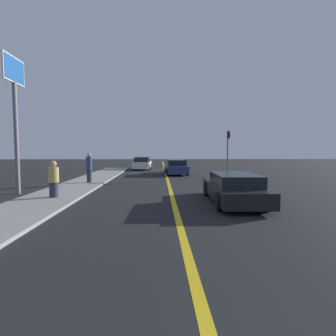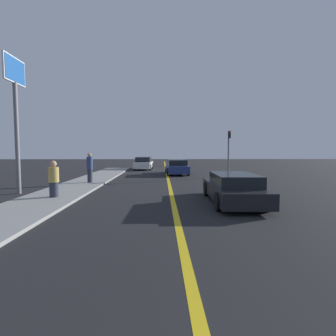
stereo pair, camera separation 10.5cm
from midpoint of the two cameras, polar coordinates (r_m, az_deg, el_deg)
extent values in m
cube|color=gold|center=(17.38, 0.33, -3.05)|extent=(0.20, 60.00, 0.01)
cube|color=gray|center=(15.19, -19.73, -4.12)|extent=(2.58, 30.04, 0.11)
cube|color=black|center=(11.01, 14.18, -4.89)|extent=(1.92, 4.83, 0.56)
cube|color=black|center=(10.71, 14.57, -2.43)|extent=(1.65, 2.68, 0.44)
cylinder|color=black|center=(12.30, 8.64, -4.53)|extent=(0.24, 0.65, 0.65)
cylinder|color=black|center=(12.66, 16.30, -4.40)|extent=(0.24, 0.65, 0.65)
cylinder|color=black|center=(9.42, 11.29, -7.19)|extent=(0.24, 0.65, 0.65)
cylinder|color=black|center=(9.88, 21.08, -6.86)|extent=(0.24, 0.65, 0.65)
cube|color=navy|center=(22.92, 2.06, -0.13)|extent=(1.89, 4.43, 0.63)
cube|color=black|center=(22.67, 2.10, 1.22)|extent=(1.61, 2.46, 0.47)
cylinder|color=black|center=(24.21, -0.19, -0.32)|extent=(0.24, 0.63, 0.62)
cylinder|color=black|center=(24.36, 3.67, -0.30)|extent=(0.24, 0.63, 0.62)
cylinder|color=black|center=(21.52, 0.24, -0.86)|extent=(0.24, 0.63, 0.62)
cylinder|color=black|center=(21.69, 4.57, -0.84)|extent=(0.24, 0.63, 0.62)
cube|color=silver|center=(28.75, -5.19, 0.72)|extent=(1.89, 4.48, 0.65)
cube|color=black|center=(28.50, -5.23, 1.87)|extent=(1.60, 2.49, 0.52)
cylinder|color=black|center=(30.22, -6.44, 0.50)|extent=(0.24, 0.61, 0.60)
cylinder|color=black|center=(30.05, -3.37, 0.50)|extent=(0.24, 0.61, 0.60)
cylinder|color=black|center=(27.51, -7.17, 0.15)|extent=(0.24, 0.61, 0.60)
cylinder|color=black|center=(27.33, -3.80, 0.15)|extent=(0.24, 0.61, 0.60)
cylinder|color=#282D3D|center=(12.30, -23.35, -4.31)|extent=(0.37, 0.37, 0.64)
cylinder|color=tan|center=(12.23, -23.44, -1.33)|extent=(0.43, 0.43, 0.64)
sphere|color=tan|center=(12.19, -23.50, 0.83)|extent=(0.28, 0.28, 0.28)
cylinder|color=#282D3D|center=(16.96, -16.46, -1.68)|extent=(0.31, 0.31, 0.80)
cylinder|color=navy|center=(16.90, -16.52, 1.01)|extent=(0.36, 0.36, 0.80)
sphere|color=tan|center=(16.88, -16.55, 2.76)|extent=(0.24, 0.24, 0.24)
cylinder|color=slate|center=(20.83, 13.16, 2.93)|extent=(0.12, 0.12, 3.57)
cube|color=black|center=(20.69, 13.35, 7.10)|extent=(0.18, 0.18, 0.55)
sphere|color=red|center=(20.61, 13.43, 7.57)|extent=(0.14, 0.14, 0.14)
cylinder|color=slate|center=(14.54, -29.84, 5.56)|extent=(0.20, 0.20, 5.34)
cube|color=silver|center=(15.00, -30.29, 17.92)|extent=(0.08, 1.78, 1.21)
cube|color=#19519E|center=(15.00, -30.29, 17.92)|extent=(0.12, 1.66, 1.09)
camera|label=1|loc=(0.05, -89.77, 0.02)|focal=28.00mm
camera|label=2|loc=(0.05, 90.23, -0.02)|focal=28.00mm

